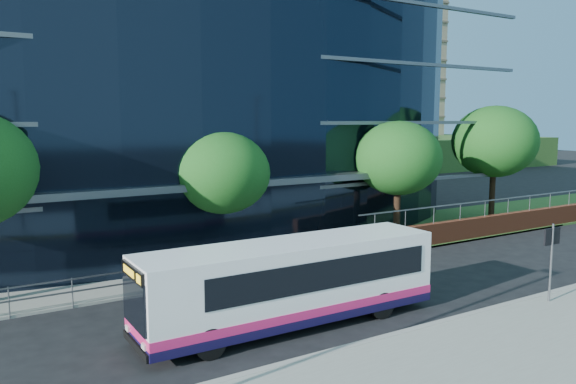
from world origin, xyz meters
TOP-DOWN VIEW (x-y plane):
  - ground at (0.00, 0.00)m, footprint 200.00×200.00m
  - pavement_near at (0.00, -5.00)m, footprint 80.00×8.00m
  - kerb at (0.00, -1.00)m, footprint 80.00×0.25m
  - yellow_line_outer at (0.00, -0.80)m, footprint 80.00×0.08m
  - yellow_line_inner at (0.00, -0.65)m, footprint 80.00×0.08m
  - far_forecourt at (-6.00, 11.00)m, footprint 50.00×8.00m
  - grass_verge at (24.00, 11.00)m, footprint 36.00×8.00m
  - glass_office at (-4.00, 20.85)m, footprint 44.00×23.10m
  - retaining_wall at (20.00, 7.30)m, footprint 34.00×0.40m
  - guard_railings at (-8.00, 7.00)m, footprint 24.00×0.05m
  - apartment_block at (32.00, 57.21)m, footprint 60.00×42.00m
  - street_sign at (4.50, -1.59)m, footprint 0.85×0.09m
  - tree_far_b at (-3.00, 9.50)m, footprint 4.29×4.29m
  - tree_far_c at (7.00, 9.00)m, footprint 4.62×4.62m
  - tree_far_d at (16.00, 10.00)m, footprint 5.28×5.28m
  - tree_dist_e at (24.00, 40.00)m, footprint 4.62×4.62m
  - tree_dist_f at (40.00, 42.00)m, footprint 4.29×4.29m
  - city_bus at (-4.27, 1.57)m, footprint 10.11×2.39m

SIDE VIEW (x-z plane):
  - ground at x=0.00m, z-range 0.00..0.00m
  - yellow_line_outer at x=0.00m, z-range 0.00..0.01m
  - yellow_line_inner at x=0.00m, z-range 0.00..0.01m
  - far_forecourt at x=-6.00m, z-range 0.00..0.10m
  - grass_verge at x=24.00m, z-range 0.00..0.12m
  - pavement_near at x=0.00m, z-range 0.00..0.15m
  - kerb at x=0.00m, z-range 0.00..0.16m
  - retaining_wall at x=20.00m, z-range -0.44..1.67m
  - guard_railings at x=-8.00m, z-range 0.27..1.37m
  - city_bus at x=-4.27m, z-range 0.08..2.81m
  - street_sign at x=4.50m, z-range 0.75..3.55m
  - tree_far_b at x=-3.00m, z-range 1.19..7.23m
  - tree_dist_f at x=40.00m, z-range 1.19..7.23m
  - tree_far_c at x=7.00m, z-range 1.28..7.79m
  - tree_dist_e at x=24.00m, z-range 1.28..7.79m
  - tree_far_d at x=16.00m, z-range 1.47..8.91m
  - glass_office at x=-4.00m, z-range 0.00..16.00m
  - apartment_block at x=32.00m, z-range -3.89..26.11m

